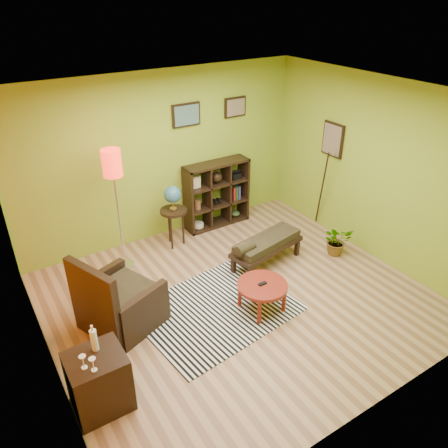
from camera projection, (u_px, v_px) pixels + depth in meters
ground at (238, 298)px, 6.18m from camera, size 5.00×5.00×0.00m
room_shell at (233, 183)px, 5.28m from camera, size 5.04×4.54×2.82m
zebra_rug at (216, 309)px, 5.97m from camera, size 2.20×1.82×0.01m
coffee_table at (262, 288)px, 5.82m from camera, size 0.68×0.68×0.44m
armchair at (118, 305)px, 5.56m from camera, size 1.13×1.12×1.07m
side_cabinet at (99, 381)px, 4.47m from camera, size 0.57×0.52×0.99m
floor_lamp at (113, 174)px, 6.15m from camera, size 0.29×0.29×1.92m
globe_table at (173, 201)px, 7.06m from camera, size 0.44×0.44×1.08m
cube_shelf at (217, 194)px, 7.82m from camera, size 1.20×0.35×1.20m
bench at (265, 244)px, 6.76m from camera, size 1.30×0.67×0.58m
potted_plant at (336, 243)px, 7.11m from camera, size 0.59×0.62×0.39m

